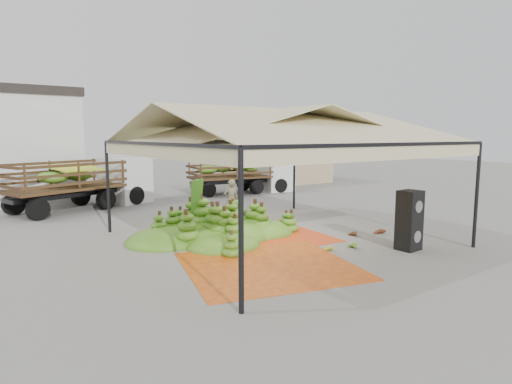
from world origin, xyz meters
TOP-DOWN VIEW (x-y plane):
  - ground at (0.00, 0.00)m, footprint 90.00×90.00m
  - canopy_tent at (0.00, 0.00)m, footprint 8.10×8.10m
  - building_tan at (10.00, 13.00)m, footprint 6.30×5.30m
  - tarp_left at (-1.89, -2.02)m, footprint 4.89×4.76m
  - tarp_right at (-0.08, 0.59)m, footprint 3.87×4.03m
  - banana_heap at (-1.43, 1.29)m, footprint 6.31×5.47m
  - hand_yellow_a at (2.03, -3.11)m, footprint 0.51×0.46m
  - hand_yellow_b at (0.24, -1.92)m, footprint 0.49×0.46m
  - hand_red_a at (2.12, -1.06)m, footprint 0.52×0.45m
  - hand_red_b at (3.05, -1.44)m, footprint 0.64×0.61m
  - hand_green at (0.99, -2.06)m, footprint 0.63×0.59m
  - hanging_bunches at (0.01, 0.27)m, footprint 3.24×0.24m
  - speaker_stack at (2.23, -3.08)m, footprint 0.64×0.56m
  - banana_leaves at (-1.79, 1.82)m, footprint 0.96×1.36m
  - vendor at (0.33, 3.31)m, footprint 0.64×0.49m
  - truck_left at (-3.36, 9.41)m, footprint 6.64×4.14m
  - truck_right at (5.27, 9.68)m, footprint 6.08×2.89m

SIDE VIEW (x-z plane):
  - ground at x=0.00m, z-range 0.00..0.00m
  - banana_leaves at x=-1.79m, z-range -1.85..1.85m
  - tarp_right at x=-0.08m, z-range 0.00..0.01m
  - tarp_left at x=-1.89m, z-range 0.00..0.01m
  - hand_yellow_b at x=0.24m, z-range 0.00..0.18m
  - hand_yellow_a at x=2.03m, z-range 0.00..0.20m
  - hand_red_a at x=2.12m, z-range 0.00..0.21m
  - hand_red_b at x=3.05m, z-range 0.00..0.22m
  - hand_green at x=0.99m, z-range 0.00..0.23m
  - banana_heap at x=-1.43m, z-range 0.00..1.21m
  - vendor at x=0.33m, z-range 0.00..1.58m
  - speaker_stack at x=2.23m, z-range 0.00..1.69m
  - truck_right at x=5.27m, z-range 0.23..2.24m
  - truck_left at x=-3.36m, z-range 0.25..2.41m
  - building_tan at x=10.00m, z-range 0.02..4.12m
  - hanging_bunches at x=0.01m, z-range 2.52..2.72m
  - canopy_tent at x=0.00m, z-range 1.30..5.30m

